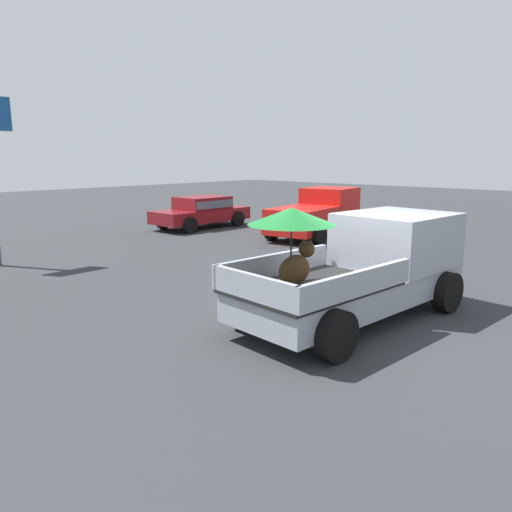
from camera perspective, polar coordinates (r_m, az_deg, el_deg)
name	(u,v)px	position (r m, az deg, el deg)	size (l,w,h in m)	color
ground_plane	(352,319)	(9.46, 11.10, -7.25)	(80.00, 80.00, 0.00)	#2D3033
pickup_truck_main	(366,265)	(9.52, 12.66, -1.07)	(5.18, 2.58, 2.20)	black
pickup_truck_far	(318,213)	(18.93, 7.26, 4.95)	(5.02, 2.74, 1.80)	black
parked_sedan_near	(202,210)	(21.19, -6.36, 5.31)	(4.31, 1.99, 1.33)	black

